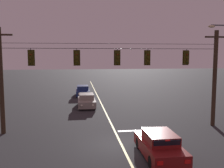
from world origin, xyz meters
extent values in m
plane|color=#28282B|center=(0.00, 0.00, 0.00)|extent=(180.00, 180.00, 0.00)
cube|color=#D1C64C|center=(0.00, 9.44, 0.00)|extent=(0.14, 60.00, 0.01)
cube|color=silver|center=(1.90, 2.84, 0.00)|extent=(3.40, 0.36, 0.01)
cylinder|color=#38281C|center=(-7.85, 3.44, 3.68)|extent=(0.32, 0.32, 7.35)
cylinder|color=#38281C|center=(7.85, 3.44, 3.68)|extent=(0.32, 0.32, 7.35)
cube|color=#38281C|center=(7.85, 3.44, 6.85)|extent=(1.80, 0.12, 0.12)
cylinder|color=slate|center=(7.85, 3.44, 6.50)|extent=(0.12, 0.12, 0.18)
cylinder|color=black|center=(0.00, 3.44, 5.95)|extent=(15.70, 0.03, 0.03)
cylinder|color=black|center=(0.00, 3.44, 6.30)|extent=(15.70, 0.02, 0.02)
cylinder|color=black|center=(-5.80, 3.44, 5.86)|extent=(0.04, 0.04, 0.18)
cube|color=#332D0A|center=(-5.80, 3.44, 5.29)|extent=(0.32, 0.26, 0.96)
cube|color=#332D0A|center=(-5.80, 3.58, 5.29)|extent=(0.48, 0.03, 1.12)
sphere|color=red|center=(-5.80, 3.28, 5.58)|extent=(0.17, 0.17, 0.17)
cylinder|color=#332D0A|center=(-5.80, 3.24, 5.63)|extent=(0.20, 0.10, 0.20)
sphere|color=#3D280A|center=(-5.80, 3.28, 5.29)|extent=(0.17, 0.17, 0.17)
cylinder|color=#332D0A|center=(-5.80, 3.24, 5.34)|extent=(0.20, 0.10, 0.20)
sphere|color=black|center=(-5.80, 3.28, 5.01)|extent=(0.17, 0.17, 0.17)
cylinder|color=#332D0A|center=(-5.80, 3.24, 5.05)|extent=(0.20, 0.10, 0.20)
cylinder|color=black|center=(-2.65, 3.44, 5.86)|extent=(0.04, 0.04, 0.18)
cube|color=#332D0A|center=(-2.65, 3.44, 5.29)|extent=(0.32, 0.26, 0.96)
cube|color=#332D0A|center=(-2.65, 3.58, 5.29)|extent=(0.48, 0.03, 1.12)
sphere|color=red|center=(-2.65, 3.28, 5.58)|extent=(0.17, 0.17, 0.17)
cylinder|color=#332D0A|center=(-2.65, 3.24, 5.63)|extent=(0.20, 0.10, 0.20)
sphere|color=#3D280A|center=(-2.65, 3.28, 5.29)|extent=(0.17, 0.17, 0.17)
cylinder|color=#332D0A|center=(-2.65, 3.24, 5.34)|extent=(0.20, 0.10, 0.20)
sphere|color=black|center=(-2.65, 3.28, 5.01)|extent=(0.17, 0.17, 0.17)
cylinder|color=#332D0A|center=(-2.65, 3.24, 5.05)|extent=(0.20, 0.10, 0.20)
cylinder|color=black|center=(0.26, 3.44, 5.86)|extent=(0.04, 0.04, 0.18)
cube|color=#332D0A|center=(0.26, 3.44, 5.29)|extent=(0.32, 0.26, 0.96)
cube|color=#332D0A|center=(0.26, 3.58, 5.29)|extent=(0.48, 0.03, 1.12)
sphere|color=red|center=(0.26, 3.28, 5.58)|extent=(0.17, 0.17, 0.17)
cylinder|color=#332D0A|center=(0.26, 3.24, 5.63)|extent=(0.20, 0.10, 0.20)
sphere|color=#3D280A|center=(0.26, 3.28, 5.29)|extent=(0.17, 0.17, 0.17)
cylinder|color=#332D0A|center=(0.26, 3.24, 5.34)|extent=(0.20, 0.10, 0.20)
sphere|color=black|center=(0.26, 3.28, 5.01)|extent=(0.17, 0.17, 0.17)
cylinder|color=#332D0A|center=(0.26, 3.24, 5.05)|extent=(0.20, 0.10, 0.20)
cylinder|color=black|center=(2.52, 3.44, 5.86)|extent=(0.04, 0.04, 0.18)
cube|color=#332D0A|center=(2.52, 3.44, 5.29)|extent=(0.32, 0.26, 0.96)
cube|color=#332D0A|center=(2.52, 3.58, 5.29)|extent=(0.48, 0.03, 1.12)
sphere|color=red|center=(2.52, 3.28, 5.58)|extent=(0.17, 0.17, 0.17)
cylinder|color=#332D0A|center=(2.52, 3.24, 5.63)|extent=(0.20, 0.10, 0.20)
sphere|color=#3D280A|center=(2.52, 3.28, 5.29)|extent=(0.17, 0.17, 0.17)
cylinder|color=#332D0A|center=(2.52, 3.24, 5.34)|extent=(0.20, 0.10, 0.20)
sphere|color=black|center=(2.52, 3.28, 5.01)|extent=(0.17, 0.17, 0.17)
cylinder|color=#332D0A|center=(2.52, 3.24, 5.05)|extent=(0.20, 0.10, 0.20)
cylinder|color=black|center=(5.52, 3.44, 5.86)|extent=(0.04, 0.04, 0.18)
cube|color=#332D0A|center=(5.52, 3.44, 5.29)|extent=(0.32, 0.26, 0.96)
cube|color=#332D0A|center=(5.52, 3.58, 5.29)|extent=(0.48, 0.03, 1.12)
sphere|color=red|center=(5.52, 3.28, 5.58)|extent=(0.17, 0.17, 0.17)
cylinder|color=#332D0A|center=(5.52, 3.24, 5.63)|extent=(0.20, 0.10, 0.20)
sphere|color=#3D280A|center=(5.52, 3.28, 5.29)|extent=(0.17, 0.17, 0.17)
cylinder|color=#332D0A|center=(5.52, 3.24, 5.34)|extent=(0.20, 0.10, 0.20)
sphere|color=black|center=(5.52, 3.28, 5.01)|extent=(0.17, 0.17, 0.17)
cylinder|color=#332D0A|center=(5.52, 3.24, 5.05)|extent=(0.20, 0.10, 0.20)
cube|color=maroon|center=(1.69, -2.06, 0.51)|extent=(1.80, 4.30, 0.68)
cube|color=maroon|center=(1.69, -2.18, 1.12)|extent=(1.51, 2.15, 0.54)
cube|color=black|center=(1.69, -1.25, 1.12)|extent=(1.40, 0.21, 0.48)
cube|color=black|center=(1.69, -3.25, 1.12)|extent=(1.37, 0.18, 0.46)
cylinder|color=black|center=(0.89, -0.73, 0.32)|extent=(0.22, 0.64, 0.64)
cylinder|color=black|center=(2.48, -0.73, 0.32)|extent=(0.22, 0.64, 0.64)
cylinder|color=black|center=(0.89, -3.40, 0.32)|extent=(0.22, 0.64, 0.64)
cylinder|color=black|center=(2.48, -3.40, 0.32)|extent=(0.22, 0.64, 0.64)
cube|color=red|center=(1.04, -4.23, 0.61)|extent=(0.28, 0.03, 0.18)
cube|color=red|center=(2.33, -4.23, 0.61)|extent=(0.28, 0.03, 0.18)
cube|color=red|center=(1.69, -3.35, 1.35)|extent=(0.24, 0.04, 0.06)
cube|color=gray|center=(-1.73, 12.13, 0.51)|extent=(1.80, 4.30, 0.68)
cube|color=gray|center=(-1.73, 12.25, 1.12)|extent=(1.51, 2.15, 0.54)
cube|color=black|center=(-1.73, 11.31, 1.12)|extent=(1.40, 0.21, 0.48)
cube|color=black|center=(-1.73, 13.31, 1.12)|extent=(1.37, 0.18, 0.46)
cylinder|color=black|center=(-0.93, 10.79, 0.32)|extent=(0.22, 0.64, 0.64)
cylinder|color=black|center=(-2.52, 10.79, 0.32)|extent=(0.22, 0.64, 0.64)
cylinder|color=black|center=(-0.93, 13.46, 0.32)|extent=(0.22, 0.64, 0.64)
cylinder|color=black|center=(-2.52, 13.46, 0.32)|extent=(0.22, 0.64, 0.64)
sphere|color=white|center=(-1.17, 9.96, 0.57)|extent=(0.20, 0.20, 0.20)
sphere|color=white|center=(-2.28, 9.96, 0.57)|extent=(0.20, 0.20, 0.20)
cube|color=navy|center=(-1.98, 19.86, 0.51)|extent=(1.80, 4.30, 0.68)
cube|color=navy|center=(-1.98, 19.98, 1.12)|extent=(1.51, 2.15, 0.54)
cube|color=black|center=(-1.98, 19.04, 1.12)|extent=(1.40, 0.21, 0.48)
cube|color=black|center=(-1.98, 21.04, 1.12)|extent=(1.37, 0.18, 0.46)
cylinder|color=black|center=(-1.19, 18.53, 0.32)|extent=(0.22, 0.64, 0.64)
cylinder|color=black|center=(-2.77, 18.53, 0.32)|extent=(0.22, 0.64, 0.64)
cylinder|color=black|center=(-1.19, 21.19, 0.32)|extent=(0.22, 0.64, 0.64)
cylinder|color=black|center=(-2.77, 21.19, 0.32)|extent=(0.22, 0.64, 0.64)
sphere|color=white|center=(-1.42, 17.69, 0.57)|extent=(0.20, 0.20, 0.20)
sphere|color=white|center=(-2.54, 17.69, 0.57)|extent=(0.20, 0.20, 0.20)
cylinder|color=#4C4F54|center=(8.68, 4.18, 7.83)|extent=(1.80, 0.10, 0.10)
ellipsoid|color=beige|center=(7.83, 4.18, 7.73)|extent=(0.56, 0.30, 0.22)
camera|label=1|loc=(-2.58, -14.80, 5.42)|focal=40.69mm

